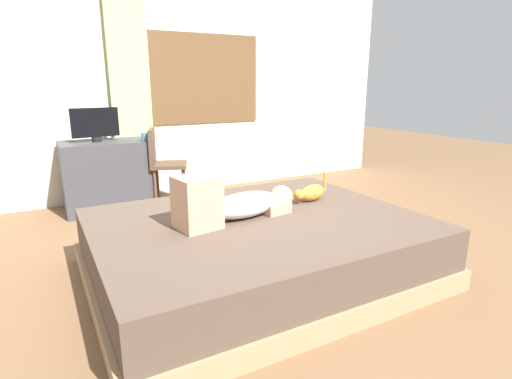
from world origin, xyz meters
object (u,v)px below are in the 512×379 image
at_px(person_lying, 234,203).
at_px(cat, 311,193).
at_px(desk, 107,175).
at_px(cup, 145,137).
at_px(chair_by_desk, 162,161).
at_px(tv_monitor, 95,124).
at_px(bed, 257,247).

xyz_separation_m(person_lying, cat, (0.73, 0.11, -0.05)).
bearing_deg(desk, cup, -27.61).
height_order(desk, chair_by_desk, chair_by_desk).
distance_m(cat, desk, 2.35).
relative_size(person_lying, cat, 2.67).
relative_size(person_lying, tv_monitor, 1.96).
bearing_deg(desk, tv_monitor, -180.00).
distance_m(bed, person_lying, 0.37).
distance_m(person_lying, desk, 2.17).
bearing_deg(person_lying, chair_by_desk, 88.30).
xyz_separation_m(desk, tv_monitor, (-0.07, -0.00, 0.55)).
bearing_deg(cup, cat, -64.73).
height_order(person_lying, cup, cup).
bearing_deg(cup, bed, -82.35).
bearing_deg(chair_by_desk, person_lying, -91.70).
distance_m(cup, chair_by_desk, 0.33).
bearing_deg(bed, cat, 16.83).
height_order(desk, tv_monitor, tv_monitor).
bearing_deg(desk, person_lying, -76.54).
bearing_deg(bed, cup, 97.65).
bearing_deg(desk, cat, -58.31).
xyz_separation_m(bed, desk, (-0.65, 2.17, 0.16)).
xyz_separation_m(cat, tv_monitor, (-1.30, 2.00, 0.43)).
xyz_separation_m(person_lying, chair_by_desk, (0.06, 1.93, -0.03)).
relative_size(person_lying, cup, 10.23).
xyz_separation_m(bed, tv_monitor, (-0.72, 2.17, 0.71)).
xyz_separation_m(tv_monitor, chair_by_desk, (0.63, -0.18, -0.41)).
distance_m(person_lying, tv_monitor, 2.21).
relative_size(desk, tv_monitor, 1.87).
bearing_deg(tv_monitor, chair_by_desk, -15.52).
distance_m(cat, chair_by_desk, 1.94).
bearing_deg(person_lying, bed, -25.63).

